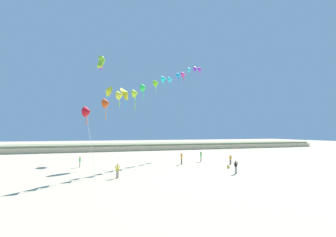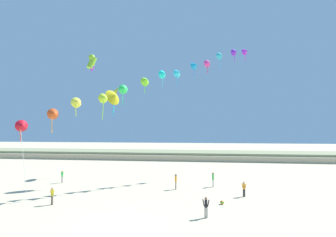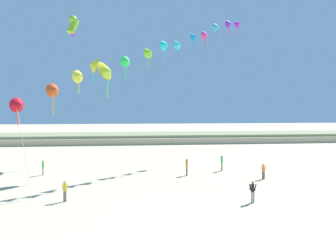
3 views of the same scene
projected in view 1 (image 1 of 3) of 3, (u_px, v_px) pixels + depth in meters
ground_plane at (197, 181)px, 22.40m from camera, size 240.00×240.00×0.00m
dune_ridge at (132, 147)px, 64.18m from camera, size 120.00×11.89×1.71m
person_near_left at (182, 158)px, 34.38m from camera, size 0.23×0.60×1.70m
person_near_right at (80, 161)px, 31.49m from camera, size 0.21×0.54×1.54m
person_mid_center at (230, 159)px, 34.37m from camera, size 0.47×0.38×1.51m
person_far_left at (201, 156)px, 37.47m from camera, size 0.23×0.58×1.68m
person_far_right at (117, 170)px, 24.04m from camera, size 0.53×0.26×1.54m
person_far_center at (236, 166)px, 26.60m from camera, size 0.55×0.21×1.57m
kite_banner_string at (164, 81)px, 37.37m from camera, size 24.70×22.46×20.07m
large_kite_low_lead at (126, 93)px, 34.88m from camera, size 2.40×2.62×3.61m
large_kite_mid_trail at (107, 91)px, 40.90m from camera, size 1.99×2.42×3.99m
large_kite_high_solo at (101, 63)px, 35.57m from camera, size 1.58×1.58×2.42m
beach_ball at (228, 167)px, 30.67m from camera, size 0.36×0.36×0.36m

